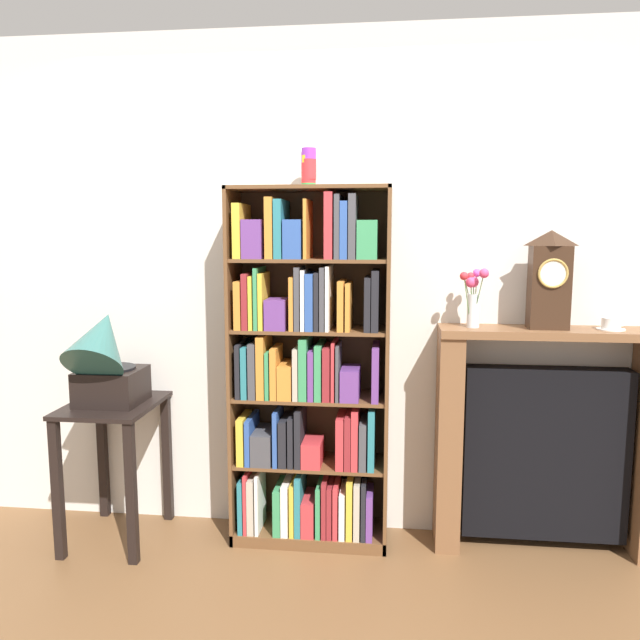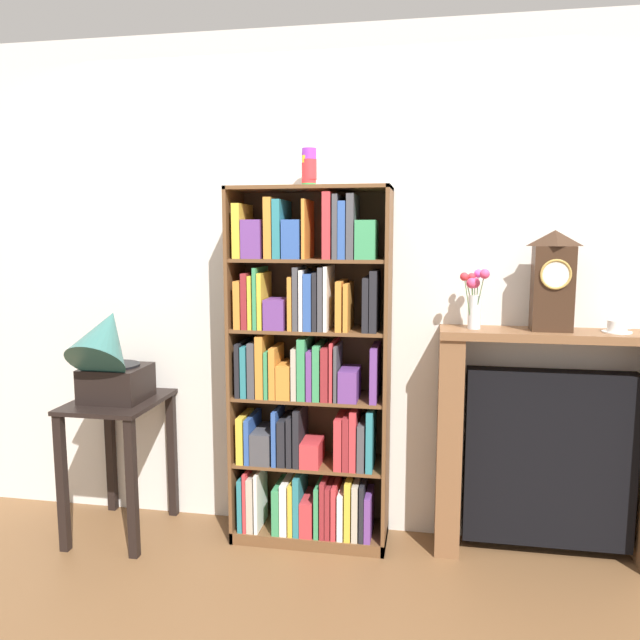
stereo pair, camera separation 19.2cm
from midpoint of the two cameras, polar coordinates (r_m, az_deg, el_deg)
The scene contains 10 objects.
ground_plane at distance 3.35m, azimuth -2.97°, elevation -20.64°, with size 7.65×6.40×0.02m, color brown.
wall_back at distance 3.28m, azimuth -0.62°, elevation 3.01°, with size 4.65×0.08×2.62m, color silver.
bookshelf at distance 3.16m, azimuth -2.88°, elevation -5.48°, with size 0.80×0.31×1.82m.
cup_stack at distance 3.12m, azimuth -2.87°, elevation 13.84°, with size 0.07×0.07×0.19m.
side_table_left at distance 3.46m, azimuth -19.95°, elevation -10.35°, with size 0.44×0.54×0.73m.
gramophone at distance 3.30m, azimuth -20.79°, elevation -3.23°, with size 0.31×0.45×0.56m.
fireplace_mantel at distance 3.32m, azimuth 18.48°, elevation -10.62°, with size 1.08×0.27×1.13m.
mantel_clock at distance 3.14m, azimuth 18.73°, elevation 3.53°, with size 0.18×0.13×0.47m.
flower_vase at distance 3.08m, azimuth 12.20°, elevation 2.24°, with size 0.14×0.14×0.29m.
teacup_with_saucer at distance 3.24m, azimuth 23.70°, elevation -0.38°, with size 0.14×0.13×0.06m.
Camera 1 is at (0.41, -2.91, 1.59)m, focal length 34.77 mm.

